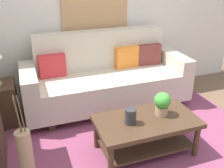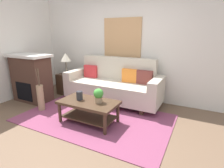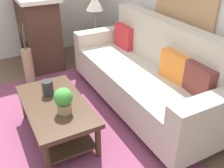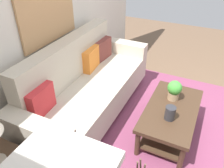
{
  "view_description": "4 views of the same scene",
  "coord_description": "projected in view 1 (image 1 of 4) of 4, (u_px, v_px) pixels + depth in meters",
  "views": [
    {
      "loc": [
        -1.14,
        -1.79,
        1.94
      ],
      "look_at": [
        -0.13,
        1.05,
        0.55
      ],
      "focal_mm": 41.76,
      "sensor_mm": 36.0,
      "label": 1
    },
    {
      "loc": [
        1.81,
        -2.25,
        1.64
      ],
      "look_at": [
        0.2,
        0.88,
        0.64
      ],
      "focal_mm": 28.73,
      "sensor_mm": 36.0,
      "label": 2
    },
    {
      "loc": [
        2.22,
        -0.21,
        1.91
      ],
      "look_at": [
        0.06,
        0.94,
        0.51
      ],
      "focal_mm": 41.49,
      "sensor_mm": 36.0,
      "label": 3
    },
    {
      "loc": [
        -2.22,
        0.06,
        2.2
      ],
      "look_at": [
        -0.16,
        1.05,
        0.67
      ],
      "focal_mm": 36.14,
      "sensor_mm": 36.0,
      "label": 4
    }
  ],
  "objects": [
    {
      "name": "couch",
      "position": [
        106.0,
        79.0,
        3.76
      ],
      "size": [
        2.32,
        0.84,
        1.08
      ],
      "color": "beige",
      "rests_on": "ground_plane"
    },
    {
      "name": "floor_vase_branch_b",
      "position": [
        17.0,
        114.0,
        2.27
      ],
      "size": [
        0.04,
        0.02,
        0.36
      ],
      "primitive_type": "cylinder",
      "rotation": [
        -0.02,
        -0.07,
        0.0
      ],
      "color": "brown",
      "rests_on": "floor_vase"
    },
    {
      "name": "throw_pillow_crimson",
      "position": [
        52.0,
        66.0,
        3.54
      ],
      "size": [
        0.37,
        0.14,
        0.32
      ],
      "primitive_type": "cube",
      "rotation": [
        0.0,
        0.0,
        0.06
      ],
      "color": "red",
      "rests_on": "couch"
    },
    {
      "name": "floor_vase_branch_c",
      "position": [
        18.0,
        116.0,
        2.24
      ],
      "size": [
        0.03,
        0.04,
        0.36
      ],
      "primitive_type": "cylinder",
      "rotation": [
        0.08,
        -0.05,
        0.0
      ],
      "color": "brown",
      "rests_on": "floor_vase"
    },
    {
      "name": "potted_plant_tabletop",
      "position": [
        162.0,
        103.0,
        2.81
      ],
      "size": [
        0.18,
        0.18,
        0.26
      ],
      "color": "tan",
      "rests_on": "coffee_table"
    },
    {
      "name": "tabletop_vase",
      "position": [
        131.0,
        116.0,
        2.68
      ],
      "size": [
        0.12,
        0.12,
        0.17
      ],
      "primitive_type": "cylinder",
      "color": "#2D2D33",
      "rests_on": "coffee_table"
    },
    {
      "name": "throw_pillow_maroon",
      "position": [
        149.0,
        54.0,
        3.98
      ],
      "size": [
        0.37,
        0.15,
        0.32
      ],
      "primitive_type": "cube",
      "rotation": [
        0.0,
        0.0,
        -0.09
      ],
      "color": "brown",
      "rests_on": "couch"
    },
    {
      "name": "throw_pillow_orange",
      "position": [
        127.0,
        57.0,
        3.87
      ],
      "size": [
        0.37,
        0.16,
        0.32
      ],
      "primitive_type": "cube",
      "rotation": [
        0.0,
        0.0,
        0.1
      ],
      "color": "orange",
      "rests_on": "couch"
    },
    {
      "name": "floor_vase",
      "position": [
        26.0,
        157.0,
        2.45
      ],
      "size": [
        0.14,
        0.14,
        0.57
      ],
      "primitive_type": "cylinder",
      "color": "tan",
      "rests_on": "ground_plane"
    },
    {
      "name": "floor_vase_branch_a",
      "position": [
        21.0,
        114.0,
        2.26
      ],
      "size": [
        0.04,
        0.04,
        0.36
      ],
      "primitive_type": "cylinder",
      "rotation": [
        -0.07,
        -0.07,
        0.0
      ],
      "color": "brown",
      "rests_on": "floor_vase"
    },
    {
      "name": "side_table",
      "position": [
        0.0,
        104.0,
        3.39
      ],
      "size": [
        0.44,
        0.44,
        0.56
      ],
      "primitive_type": "cube",
      "color": "#422D1E",
      "rests_on": "ground_plane"
    },
    {
      "name": "wall_back",
      "position": [
        99.0,
        8.0,
        3.85
      ],
      "size": [
        4.94,
        0.1,
        2.7
      ],
      "primitive_type": "cube",
      "color": "silver",
      "rests_on": "ground_plane"
    },
    {
      "name": "coffee_table",
      "position": [
        146.0,
        128.0,
        2.83
      ],
      "size": [
        1.1,
        0.6,
        0.43
      ],
      "color": "#422D1E",
      "rests_on": "ground_plane"
    },
    {
      "name": "area_rug",
      "position": [
        138.0,
        141.0,
        3.12
      ],
      "size": [
        2.96,
        1.78,
        0.01
      ],
      "primitive_type": "cube",
      "color": "#843D5B",
      "rests_on": "ground_plane"
    }
  ]
}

